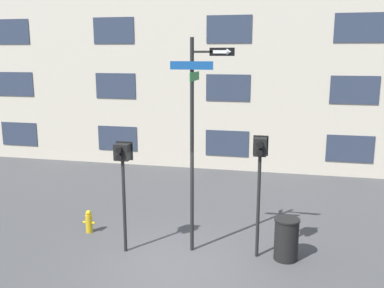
{
  "coord_description": "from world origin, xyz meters",
  "views": [
    {
      "loc": [
        2.32,
        -8.7,
        4.78
      ],
      "look_at": [
        0.19,
        0.88,
        2.69
      ],
      "focal_mm": 40.0,
      "sensor_mm": 36.0,
      "label": 1
    }
  ],
  "objects_px": {
    "pedestrian_signal_left": "(123,166)",
    "trash_bin": "(286,239)",
    "street_sign_pole": "(195,129)",
    "pedestrian_signal_right": "(260,165)",
    "fire_hydrant": "(89,222)"
  },
  "relations": [
    {
      "from": "street_sign_pole",
      "to": "pedestrian_signal_left",
      "type": "height_order",
      "value": "street_sign_pole"
    },
    {
      "from": "pedestrian_signal_left",
      "to": "street_sign_pole",
      "type": "bearing_deg",
      "value": 13.84
    },
    {
      "from": "fire_hydrant",
      "to": "trash_bin",
      "type": "bearing_deg",
      "value": -4.7
    },
    {
      "from": "street_sign_pole",
      "to": "pedestrian_signal_right",
      "type": "xyz_separation_m",
      "value": [
        1.52,
        0.01,
        -0.78
      ]
    },
    {
      "from": "street_sign_pole",
      "to": "pedestrian_signal_left",
      "type": "distance_m",
      "value": 1.92
    },
    {
      "from": "pedestrian_signal_left",
      "to": "pedestrian_signal_right",
      "type": "relative_size",
      "value": 0.93
    },
    {
      "from": "fire_hydrant",
      "to": "trash_bin",
      "type": "relative_size",
      "value": 0.62
    },
    {
      "from": "street_sign_pole",
      "to": "trash_bin",
      "type": "xyz_separation_m",
      "value": [
        2.19,
        0.02,
        -2.54
      ]
    },
    {
      "from": "pedestrian_signal_right",
      "to": "trash_bin",
      "type": "height_order",
      "value": "pedestrian_signal_right"
    },
    {
      "from": "fire_hydrant",
      "to": "trash_bin",
      "type": "distance_m",
      "value": 5.25
    },
    {
      "from": "trash_bin",
      "to": "pedestrian_signal_left",
      "type": "bearing_deg",
      "value": -173.69
    },
    {
      "from": "pedestrian_signal_right",
      "to": "pedestrian_signal_left",
      "type": "bearing_deg",
      "value": -172.47
    },
    {
      "from": "pedestrian_signal_left",
      "to": "pedestrian_signal_right",
      "type": "xyz_separation_m",
      "value": [
        3.17,
        0.42,
        0.11
      ]
    },
    {
      "from": "pedestrian_signal_left",
      "to": "trash_bin",
      "type": "xyz_separation_m",
      "value": [
        3.85,
        0.43,
        -1.66
      ]
    },
    {
      "from": "pedestrian_signal_left",
      "to": "pedestrian_signal_right",
      "type": "distance_m",
      "value": 3.2
    }
  ]
}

